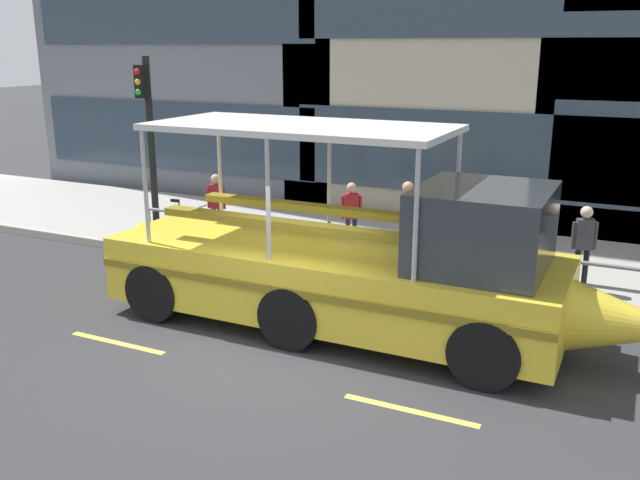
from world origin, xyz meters
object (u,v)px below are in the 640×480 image
Objects in this scene: leaned_bicycle at (184,225)px; traffic_light_pole at (148,129)px; pedestrian_near_bow at (584,240)px; pedestrian_near_stern at (216,201)px; pedestrian_mid_left at (407,214)px; duck_tour_boat at (364,268)px; pedestrian_mid_right at (351,211)px.

traffic_light_pole is at bearing 165.99° from leaned_bicycle.
pedestrian_near_bow reaches higher than pedestrian_near_stern.
leaned_bicycle is at bearing -172.93° from pedestrian_mid_left.
duck_tour_boat reaches higher than pedestrian_mid_left.
pedestrian_near_stern is at bearing -179.26° from pedestrian_near_bow.
leaned_bicycle is 5.14m from pedestrian_mid_left.
pedestrian_near_stern is (-4.76, 2.91, 0.04)m from duck_tour_boat.
pedestrian_near_bow is 7.78m from pedestrian_near_stern.
pedestrian_mid_left is (6.11, 0.37, -1.45)m from traffic_light_pole.
leaned_bicycle is 1.13× the size of pedestrian_near_stern.
traffic_light_pole is 5.09m from pedestrian_mid_right.
traffic_light_pole is 0.44× the size of duck_tour_boat.
pedestrian_mid_left reaches higher than pedestrian_near_bow.
pedestrian_mid_left is (-3.39, 0.18, 0.08)m from pedestrian_near_bow.
pedestrian_near_stern is (-4.39, -0.29, -0.09)m from pedestrian_mid_left.
pedestrian_mid_right is (3.77, 0.80, 0.55)m from leaned_bicycle.
pedestrian_near_bow is 4.69m from pedestrian_mid_right.
pedestrian_mid_right reaches higher than leaned_bicycle.
traffic_light_pole is 9.62m from pedestrian_near_bow.
traffic_light_pole is at bearing -177.32° from pedestrian_near_stern.
leaned_bicycle is 0.94m from pedestrian_near_stern.
pedestrian_mid_right is at bearing 6.34° from traffic_light_pole.
pedestrian_mid_left reaches higher than leaned_bicycle.
pedestrian_near_stern is at bearing 27.06° from leaned_bicycle.
traffic_light_pole reaches higher than duck_tour_boat.
pedestrian_near_stern reaches higher than pedestrian_mid_right.
duck_tour_boat is at bearing -25.30° from leaned_bicycle.
pedestrian_near_bow is at bearing 1.09° from traffic_light_pole.
traffic_light_pole is 2.65× the size of pedestrian_mid_right.
pedestrian_near_bow is 0.93× the size of pedestrian_mid_left.
pedestrian_mid_right is at bearing 172.49° from pedestrian_mid_left.
pedestrian_near_stern is (1.72, 0.08, -1.54)m from traffic_light_pole.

